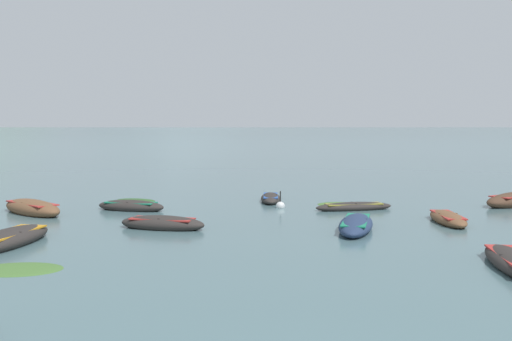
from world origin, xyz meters
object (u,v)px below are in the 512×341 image
at_px(rowboat_9, 354,207).
at_px(mooring_buoy, 280,206).
at_px(rowboat_4, 131,206).
at_px(rowboat_2, 32,208).
at_px(rowboat_12, 271,198).
at_px(rowboat_5, 8,239).
at_px(rowboat_11, 162,224).
at_px(rowboat_3, 448,218).
at_px(rowboat_7, 356,225).

height_order(rowboat_9, mooring_buoy, mooring_buoy).
distance_m(rowboat_4, rowboat_9, 10.43).
bearing_deg(rowboat_4, rowboat_9, 2.00).
bearing_deg(rowboat_4, rowboat_2, -165.10).
xyz_separation_m(rowboat_4, rowboat_12, (6.52, 3.27, -0.03)).
height_order(rowboat_5, rowboat_11, rowboat_5).
relative_size(rowboat_4, rowboat_5, 0.77).
bearing_deg(rowboat_2, rowboat_9, 5.78).
xyz_separation_m(rowboat_2, rowboat_5, (2.03, -6.87, -0.04)).
bearing_deg(rowboat_9, rowboat_4, -178.00).
bearing_deg(rowboat_3, rowboat_2, 173.62).
relative_size(rowboat_5, rowboat_11, 1.27).
relative_size(rowboat_2, rowboat_5, 0.91).
bearing_deg(mooring_buoy, rowboat_4, -172.12).
relative_size(rowboat_3, rowboat_4, 1.02).
bearing_deg(rowboat_5, rowboat_7, 14.60).
xyz_separation_m(rowboat_4, rowboat_9, (10.42, 0.36, -0.04)).
relative_size(rowboat_7, mooring_buoy, 4.81).
height_order(rowboat_7, rowboat_9, rowboat_7).
bearing_deg(mooring_buoy, rowboat_12, 101.43).
bearing_deg(mooring_buoy, rowboat_3, -31.20).
height_order(rowboat_5, rowboat_12, rowboat_5).
bearing_deg(rowboat_5, rowboat_11, 35.28).
relative_size(rowboat_4, rowboat_11, 0.98).
distance_m(rowboat_2, rowboat_4, 4.34).
xyz_separation_m(rowboat_3, mooring_buoy, (-6.75, 4.09, -0.07)).
height_order(rowboat_5, rowboat_9, rowboat_5).
height_order(rowboat_9, rowboat_12, rowboat_12).
bearing_deg(rowboat_7, mooring_buoy, 115.22).
bearing_deg(rowboat_11, rowboat_9, 32.56).
distance_m(rowboat_5, rowboat_9, 15.10).
xyz_separation_m(rowboat_3, rowboat_5, (-15.90, -4.86, 0.04)).
bearing_deg(mooring_buoy, rowboat_7, -64.78).
relative_size(rowboat_9, mooring_buoy, 4.14).
relative_size(rowboat_2, mooring_buoy, 4.40).
bearing_deg(rowboat_5, rowboat_2, 106.50).
xyz_separation_m(rowboat_2, rowboat_7, (13.94, -3.77, -0.05)).
distance_m(rowboat_4, rowboat_7, 10.90).
bearing_deg(rowboat_5, rowboat_4, 74.85).
bearing_deg(rowboat_5, rowboat_9, 33.56).
xyz_separation_m(rowboat_3, rowboat_4, (-13.74, 3.12, 0.02)).
distance_m(rowboat_7, rowboat_9, 5.29).
height_order(rowboat_3, rowboat_4, rowboat_4).
height_order(rowboat_4, rowboat_5, rowboat_5).
height_order(rowboat_11, mooring_buoy, mooring_buoy).
height_order(rowboat_2, rowboat_5, rowboat_2).
bearing_deg(rowboat_11, rowboat_4, 116.29).
distance_m(rowboat_3, rowboat_4, 14.09).
bearing_deg(rowboat_11, rowboat_3, 8.30).
xyz_separation_m(rowboat_2, mooring_buoy, (11.18, 2.08, -0.15)).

